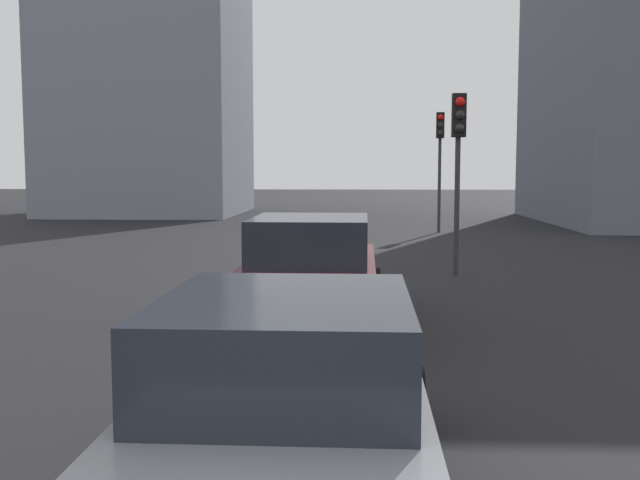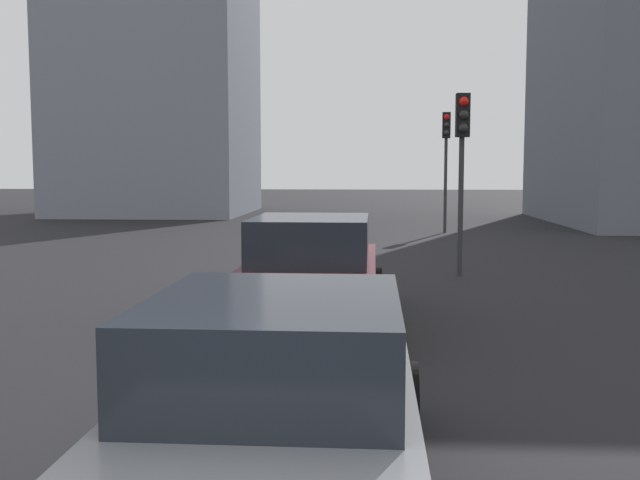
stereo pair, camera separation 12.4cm
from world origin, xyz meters
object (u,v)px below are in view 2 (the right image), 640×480
object	(u,v)px
car_maroon_lead	(312,273)
car_grey_second	(280,405)
traffic_light_near_right	(446,147)
traffic_light_near_left	(462,145)

from	to	relation	value
car_maroon_lead	car_grey_second	world-z (taller)	car_maroon_lead
traffic_light_near_right	car_maroon_lead	bearing A→B (deg)	-9.12
traffic_light_near_left	traffic_light_near_right	xyz separation A→B (m)	(10.76, -0.77, 0.29)
traffic_light_near_right	car_grey_second	bearing A→B (deg)	-5.18
car_grey_second	traffic_light_near_left	xyz separation A→B (m)	(11.02, -2.51, 2.04)
traffic_light_near_left	traffic_light_near_right	bearing A→B (deg)	173.59
car_maroon_lead	car_grey_second	distance (m)	5.91
traffic_light_near_left	traffic_light_near_right	size ratio (longest dim) A/B	0.90
car_grey_second	car_maroon_lead	bearing A→B (deg)	2.78
car_maroon_lead	traffic_light_near_right	size ratio (longest dim) A/B	1.13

